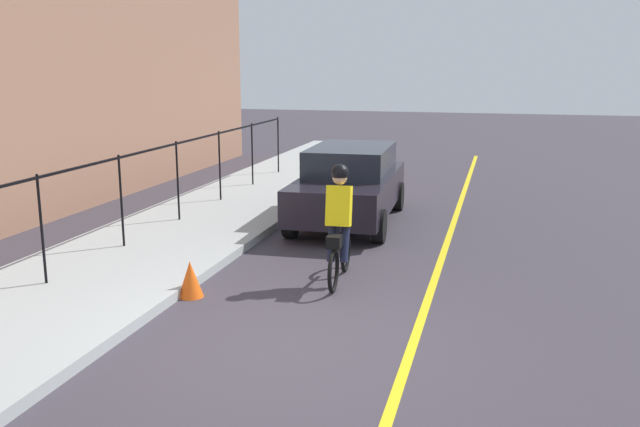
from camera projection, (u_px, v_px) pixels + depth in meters
The scene contains 7 objects.
ground_plane at pixel (272, 347), 8.12m from camera, with size 80.00×80.00×0.00m, color #3A353D.
lane_line_centre at pixel (407, 361), 7.72m from camera, with size 36.00×0.12×0.01m, color yellow.
sidewalk at pixel (25, 314), 8.96m from camera, with size 40.00×3.20×0.15m, color #A1A6A5.
iron_fence at pixel (39, 201), 9.73m from camera, with size 21.49×0.04×1.60m.
cyclist_lead at pixel (339, 225), 10.27m from camera, with size 1.71×0.38×1.83m.
parked_sedan_rear at pixel (350, 183), 14.30m from camera, with size 4.46×2.04×1.58m.
traffic_cone_near at pixel (190, 279), 9.79m from camera, with size 0.36×0.36×0.53m, color #FD5B13.
Camera 1 is at (-7.19, -2.50, 3.28)m, focal length 38.60 mm.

